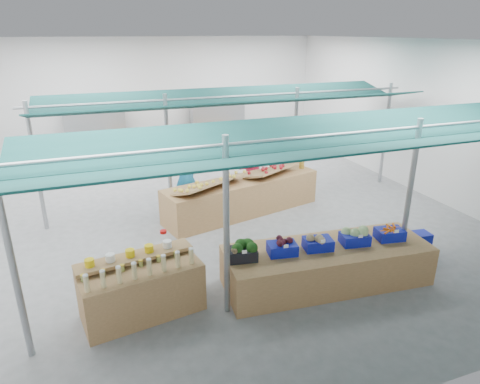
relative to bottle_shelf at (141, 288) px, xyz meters
The scene contains 23 objects.
floor 4.27m from the bottle_shelf, 56.67° to the left, with size 13.00×13.00×0.00m, color slate.
hall 5.92m from the bottle_shelf, 64.93° to the left, with size 13.00×13.00×13.00m.
pole_grid 3.81m from the bottle_shelf, 30.22° to the left, with size 10.00×4.60×3.00m.
awnings 4.25m from the bottle_shelf, 30.22° to the left, with size 9.50×7.08×0.30m.
back_shelving_left 9.56m from the bottle_shelf, 91.02° to the left, with size 2.00×0.50×2.00m, color #B23F33.
back_shelving_right 10.49m from the bottle_shelf, 65.59° to the left, with size 2.00×0.50×2.00m, color #B23F33.
bottle_shelf is the anchor object (origin of this frame).
veg_counter 3.33m from the bottle_shelf, ahead, with size 3.76×1.25×0.73m, color olive.
fruit_counter 4.48m from the bottle_shelf, 47.64° to the left, with size 4.15×0.99×0.89m, color olive.
far_counter 8.79m from the bottle_shelf, 71.84° to the left, with size 4.80×0.96×0.86m, color olive.
crate_stack 5.58m from the bottle_shelf, ahead, with size 0.46×0.32×0.55m, color #0E1799.
vendor_left 4.78m from the bottle_shelf, 67.59° to the left, with size 0.60×0.40×1.66m, color #1A75AB.
vendor_right 5.72m from the bottle_shelf, 50.64° to the left, with size 0.81×0.63×1.66m, color maroon.
crate_broccoli 1.77m from the bottle_shelf, ahead, with size 0.55×0.44×0.35m.
crate_beets 2.48m from the bottle_shelf, ahead, with size 0.55×0.44×0.29m.
crate_celeriac 3.15m from the bottle_shelf, ahead, with size 0.55×0.44×0.31m.
crate_cabbage 3.88m from the bottle_shelf, ahead, with size 0.55×0.44×0.35m.
crate_carrots 4.60m from the bottle_shelf, ahead, with size 0.55×0.44×0.29m.
sparrow 1.64m from the bottle_shelf, ahead, with size 0.12×0.09×0.11m.
pole_ribbon 1.02m from the bottle_shelf, 49.96° to the left, with size 0.12×0.12×0.28m.
apple_heap_yellow 3.69m from the bottle_shelf, 55.08° to the left, with size 2.01×1.49×0.27m.
apple_heap_red 5.18m from the bottle_shelf, 41.49° to the left, with size 1.65×1.31×0.27m.
pineapple 6.12m from the bottle_shelf, 36.92° to the left, with size 0.14×0.14×0.39m.
Camera 1 is at (-2.89, -9.70, 4.40)m, focal length 32.00 mm.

